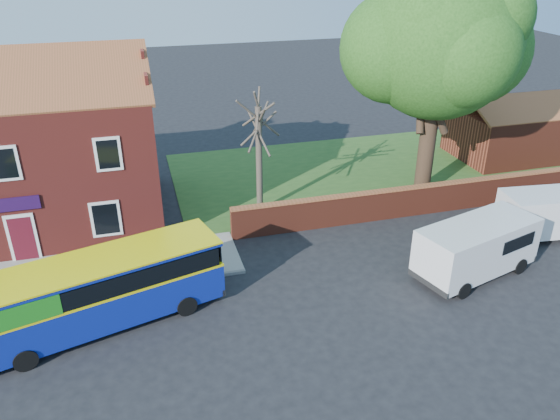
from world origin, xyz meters
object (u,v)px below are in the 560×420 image
object	(u,v)px
bus	(91,292)
van_far	(555,212)
large_tree	(439,44)
van_near	(477,246)

from	to	relation	value
bus	van_far	distance (m)	20.79
large_tree	van_near	bearing A→B (deg)	-104.33
bus	large_tree	xyz separation A→B (m)	(17.36, 7.69, 6.48)
van_far	large_tree	size ratio (longest dim) A/B	0.43
bus	large_tree	bearing A→B (deg)	8.25
bus	van_near	size ratio (longest dim) A/B	1.60
van_near	large_tree	bearing A→B (deg)	59.85
bus	van_far	size ratio (longest dim) A/B	1.75
van_near	van_far	distance (m)	5.83
bus	van_far	world-z (taller)	bus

